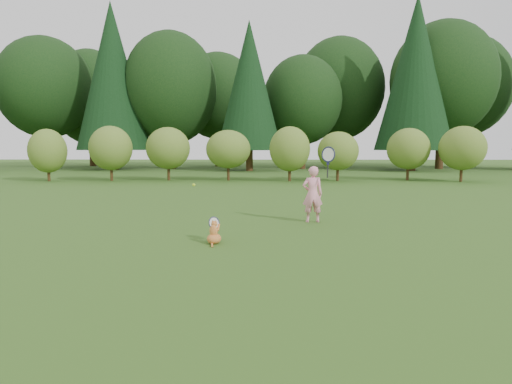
# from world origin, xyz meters

# --- Properties ---
(ground) EXTENTS (100.00, 100.00, 0.00)m
(ground) POSITION_xyz_m (0.00, 0.00, 0.00)
(ground) COLOR #215116
(ground) RESTS_ON ground
(shrub_row) EXTENTS (28.00, 3.00, 2.80)m
(shrub_row) POSITION_xyz_m (0.00, 13.00, 1.40)
(shrub_row) COLOR #547825
(shrub_row) RESTS_ON ground
(woodland_backdrop) EXTENTS (48.00, 10.00, 15.00)m
(woodland_backdrop) POSITION_xyz_m (0.00, 23.00, 7.50)
(woodland_backdrop) COLOR black
(woodland_backdrop) RESTS_ON ground
(child) EXTENTS (0.73, 0.45, 1.93)m
(child) POSITION_xyz_m (1.51, 0.84, 0.68)
(child) COLOR pink
(child) RESTS_ON ground
(cat) EXTENTS (0.39, 0.65, 0.57)m
(cat) POSITION_xyz_m (-0.51, -1.38, 0.22)
(cat) COLOR #B74B23
(cat) RESTS_ON ground
(tennis_ball) EXTENTS (0.06, 0.06, 0.06)m
(tennis_ball) POSITION_xyz_m (-1.11, 0.09, 0.93)
(tennis_ball) COLOR #AED619
(tennis_ball) RESTS_ON ground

